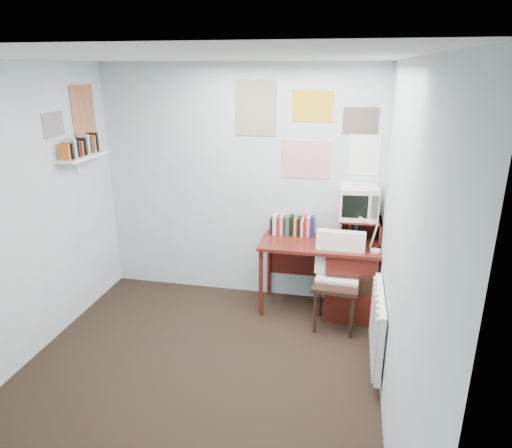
{
  "coord_description": "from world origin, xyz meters",
  "views": [
    {
      "loc": [
        1.15,
        -2.86,
        2.44
      ],
      "look_at": [
        0.33,
        1.03,
        1.07
      ],
      "focal_mm": 32.0,
      "sensor_mm": 36.0,
      "label": 1
    }
  ],
  "objects": [
    {
      "name": "ground",
      "position": [
        0.0,
        0.0,
        0.0
      ],
      "size": [
        3.5,
        3.5,
        0.0
      ],
      "primitive_type": "plane",
      "color": "black",
      "rests_on": "ground"
    },
    {
      "name": "right_wall",
      "position": [
        1.5,
        0.0,
        1.25
      ],
      "size": [
        0.02,
        3.5,
        2.5
      ],
      "primitive_type": "cube",
      "color": "silver",
      "rests_on": "ground"
    },
    {
      "name": "book_row",
      "position": [
        0.66,
        1.66,
        0.87
      ],
      "size": [
        0.6,
        0.14,
        0.22
      ],
      "primitive_type": "cube",
      "color": "#551A13",
      "rests_on": "desk"
    },
    {
      "name": "crt_tv",
      "position": [
        1.25,
        1.61,
        1.19
      ],
      "size": [
        0.4,
        0.37,
        0.35
      ],
      "primitive_type": "cube",
      "rotation": [
        0.0,
        0.0,
        0.07
      ],
      "color": "beige",
      "rests_on": "tv_riser"
    },
    {
      "name": "desk",
      "position": [
        1.17,
        1.48,
        0.41
      ],
      "size": [
        1.2,
        0.55,
        0.76
      ],
      "color": "#551A13",
      "rests_on": "ground"
    },
    {
      "name": "radiator",
      "position": [
        1.46,
        0.55,
        0.42
      ],
      "size": [
        0.09,
        0.8,
        0.6
      ],
      "primitive_type": "cube",
      "color": "white",
      "rests_on": "right_wall"
    },
    {
      "name": "wall_shelf",
      "position": [
        -1.4,
        1.1,
        1.62
      ],
      "size": [
        0.2,
        0.62,
        0.24
      ],
      "primitive_type": "cube",
      "color": "white",
      "rests_on": "left_wall"
    },
    {
      "name": "back_wall",
      "position": [
        0.0,
        1.75,
        1.25
      ],
      "size": [
        3.0,
        0.02,
        2.5
      ],
      "primitive_type": "cube",
      "color": "silver",
      "rests_on": "ground"
    },
    {
      "name": "ceiling",
      "position": [
        0.0,
        0.0,
        2.5
      ],
      "size": [
        3.0,
        3.5,
        0.02
      ],
      "primitive_type": "cube",
      "color": "white",
      "rests_on": "back_wall"
    },
    {
      "name": "posters_back",
      "position": [
        0.7,
        1.74,
        1.85
      ],
      "size": [
        1.2,
        0.01,
        0.9
      ],
      "primitive_type": "cube",
      "color": "white",
      "rests_on": "back_wall"
    },
    {
      "name": "desk_lamp",
      "position": [
        1.44,
        1.33,
        0.94
      ],
      "size": [
        0.28,
        0.25,
        0.36
      ],
      "primitive_type": "cube",
      "rotation": [
        0.0,
        0.0,
        -0.14
      ],
      "color": "red",
      "rests_on": "desk"
    },
    {
      "name": "posters_left",
      "position": [
        -1.49,
        1.1,
        2.0
      ],
      "size": [
        0.01,
        0.7,
        0.6
      ],
      "primitive_type": "cube",
      "color": "white",
      "rests_on": "left_wall"
    },
    {
      "name": "desk_chair",
      "position": [
        1.1,
        1.18,
        0.46
      ],
      "size": [
        0.5,
        0.48,
        0.92
      ],
      "primitive_type": "cube",
      "rotation": [
        0.0,
        0.0,
        -0.07
      ],
      "color": "black",
      "rests_on": "ground"
    },
    {
      "name": "tv_riser",
      "position": [
        1.29,
        1.59,
        0.89
      ],
      "size": [
        0.4,
        0.3,
        0.25
      ],
      "primitive_type": "cube",
      "color": "#551A13",
      "rests_on": "desk"
    }
  ]
}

